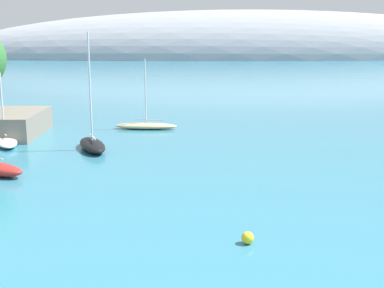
{
  "coord_description": "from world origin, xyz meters",
  "views": [
    {
      "loc": [
        -3.96,
        -13.58,
        10.77
      ],
      "look_at": [
        -3.56,
        26.54,
        2.2
      ],
      "focal_mm": 48.44,
      "sensor_mm": 36.0,
      "label": 1
    }
  ],
  "objects_px": {
    "sailboat_black_near_shore": "(92,144)",
    "sailboat_sand_mid_mooring": "(146,125)",
    "sailboat_white_end_of_line": "(5,140)",
    "mooring_buoy_yellow": "(248,238)"
  },
  "relations": [
    {
      "from": "sailboat_white_end_of_line",
      "to": "mooring_buoy_yellow",
      "type": "distance_m",
      "value": 33.05
    },
    {
      "from": "sailboat_black_near_shore",
      "to": "sailboat_sand_mid_mooring",
      "type": "height_order",
      "value": "sailboat_black_near_shore"
    },
    {
      "from": "sailboat_sand_mid_mooring",
      "to": "sailboat_white_end_of_line",
      "type": "bearing_deg",
      "value": 34.78
    },
    {
      "from": "sailboat_sand_mid_mooring",
      "to": "mooring_buoy_yellow",
      "type": "bearing_deg",
      "value": 106.94
    },
    {
      "from": "sailboat_black_near_shore",
      "to": "sailboat_white_end_of_line",
      "type": "relative_size",
      "value": 1.44
    },
    {
      "from": "sailboat_black_near_shore",
      "to": "sailboat_white_end_of_line",
      "type": "distance_m",
      "value": 9.66
    },
    {
      "from": "sailboat_black_near_shore",
      "to": "mooring_buoy_yellow",
      "type": "xyz_separation_m",
      "value": [
        12.1,
        -22.39,
        -0.27
      ]
    },
    {
      "from": "sailboat_black_near_shore",
      "to": "sailboat_sand_mid_mooring",
      "type": "xyz_separation_m",
      "value": [
        4.21,
        10.98,
        -0.17
      ]
    },
    {
      "from": "mooring_buoy_yellow",
      "to": "sailboat_sand_mid_mooring",
      "type": "bearing_deg",
      "value": 103.29
    },
    {
      "from": "sailboat_sand_mid_mooring",
      "to": "mooring_buoy_yellow",
      "type": "height_order",
      "value": "sailboat_sand_mid_mooring"
    }
  ]
}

